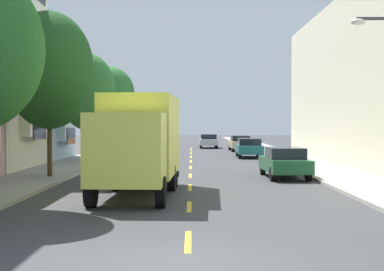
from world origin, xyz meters
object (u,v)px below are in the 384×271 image
parked_sedan_teal (248,148)px  parked_sedan_forest (284,162)px  parked_sedan_champagne (239,143)px  parked_hatchback_burgundy (151,139)px  parked_pickup_orange (142,143)px  street_tree_third (86,92)px  delivery_box_truck (139,139)px  street_tree_second (48,70)px  street_tree_farthest (108,93)px  moving_silver_sedan (208,141)px

parked_sedan_teal → parked_sedan_forest: (0.05, -15.42, 0.00)m
parked_sedan_teal → parked_sedan_champagne: size_ratio=1.00×
parked_hatchback_burgundy → parked_pickup_orange: bearing=-89.4°
street_tree_third → parked_pickup_orange: size_ratio=1.27×
delivery_box_truck → parked_hatchback_burgundy: 42.89m
parked_sedan_champagne → parked_sedan_forest: (-0.09, -25.09, 0.00)m
parked_hatchback_burgundy → street_tree_second: bearing=-92.9°
street_tree_farthest → parked_hatchback_burgundy: street_tree_farthest is taller
street_tree_third → parked_hatchback_burgundy: 28.57m
parked_pickup_orange → parked_sedan_champagne: size_ratio=1.17×
street_tree_third → parked_sedan_forest: 14.22m
street_tree_farthest → parked_sedan_forest: size_ratio=1.52×
street_tree_second → moving_silver_sedan: bearing=75.7°
street_tree_farthest → delivery_box_truck: size_ratio=0.91×
street_tree_third → parked_sedan_champagne: (10.90, 16.65, -3.76)m
parked_sedan_teal → parked_sedan_champagne: bearing=89.1°
parked_hatchback_burgundy → parked_sedan_forest: parked_hatchback_burgundy is taller
street_tree_third → delivery_box_truck: 15.45m
moving_silver_sedan → parked_pickup_orange: bearing=-128.0°
street_tree_second → moving_silver_sedan: size_ratio=1.67×
delivery_box_truck → parked_pickup_orange: (-2.57, 29.71, -1.15)m
delivery_box_truck → parked_hatchback_burgundy: delivery_box_truck is taller
parked_hatchback_burgundy → parked_sedan_forest: bearing=-76.4°
street_tree_second → parked_pickup_orange: 24.69m
street_tree_farthest → parked_sedan_champagne: (10.90, 7.57, -4.19)m
delivery_box_truck → parked_sedan_champagne: 31.83m
street_tree_third → parked_sedan_champagne: bearing=56.8°
parked_sedan_forest → street_tree_farthest: bearing=121.7°
moving_silver_sedan → street_tree_third: bearing=-109.6°
parked_sedan_teal → parked_sedan_forest: same height
parked_sedan_champagne → parked_sedan_teal: bearing=-90.9°
parked_pickup_orange → parked_sedan_forest: bearing=-69.6°
parked_sedan_forest → moving_silver_sedan: 31.61m
street_tree_farthest → parked_pickup_orange: street_tree_farthest is taller
street_tree_third → moving_silver_sedan: street_tree_third is taller
street_tree_farthest → parked_sedan_teal: size_ratio=1.51×
parked_sedan_teal → parked_sedan_champagne: 9.67m
street_tree_third → street_tree_farthest: bearing=90.0°
street_tree_farthest → street_tree_second: bearing=-90.0°
street_tree_second → parked_sedan_champagne: street_tree_second is taller
parked_sedan_champagne → street_tree_farthest: bearing=-145.2°
parked_sedan_champagne → moving_silver_sedan: 6.96m
parked_sedan_teal → parked_pickup_orange: bearing=136.7°
parked_pickup_orange → moving_silver_sedan: bearing=52.0°
delivery_box_truck → parked_sedan_teal: delivery_box_truck is taller
parked_hatchback_burgundy → parked_sedan_champagne: parked_hatchback_burgundy is taller
delivery_box_truck → moving_silver_sedan: delivery_box_truck is taller
street_tree_third → parked_sedan_forest: size_ratio=1.49×
parked_sedan_teal → parked_pickup_orange: parked_pickup_orange is taller
parked_sedan_forest → parked_sedan_champagne: bearing=89.8°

